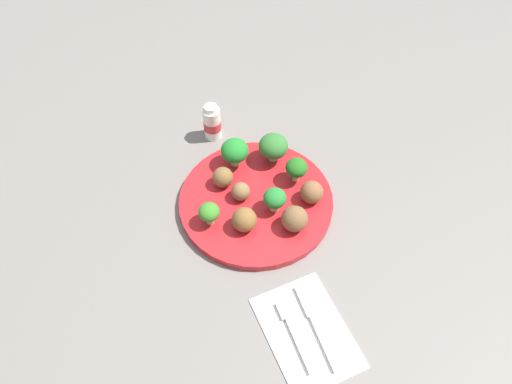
% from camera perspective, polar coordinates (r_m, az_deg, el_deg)
% --- Properties ---
extents(ground_plane, '(4.00, 4.00, 0.00)m').
position_cam_1_polar(ground_plane, '(0.88, -0.00, -1.42)').
color(ground_plane, slate).
extents(plate, '(0.28, 0.28, 0.02)m').
position_cam_1_polar(plate, '(0.88, -0.00, -1.11)').
color(plate, red).
rests_on(plate, ground_plane).
extents(broccoli_floret_mid_right, '(0.06, 0.06, 0.06)m').
position_cam_1_polar(broccoli_floret_mid_right, '(0.91, 2.07, 5.43)').
color(broccoli_floret_mid_right, '#90C771').
rests_on(broccoli_floret_mid_right, plate).
extents(broccoli_floret_center, '(0.05, 0.05, 0.06)m').
position_cam_1_polar(broccoli_floret_center, '(0.90, -2.52, 4.90)').
color(broccoli_floret_center, '#94CE6D').
rests_on(broccoli_floret_center, plate).
extents(broccoli_floret_mid_left, '(0.04, 0.04, 0.04)m').
position_cam_1_polar(broccoli_floret_mid_left, '(0.82, -5.60, -2.43)').
color(broccoli_floret_mid_left, '#99BF78').
rests_on(broccoli_floret_mid_left, plate).
extents(broccoli_floret_back_left, '(0.04, 0.04, 0.05)m').
position_cam_1_polar(broccoli_floret_back_left, '(0.88, 4.83, 2.85)').
color(broccoli_floret_back_left, '#A6CB76').
rests_on(broccoli_floret_back_left, plate).
extents(broccoli_floret_far_rim, '(0.04, 0.04, 0.05)m').
position_cam_1_polar(broccoli_floret_far_rim, '(0.84, 2.23, -0.79)').
color(broccoli_floret_far_rim, '#A8B872').
rests_on(broccoli_floret_far_rim, plate).
extents(meatball_front_right, '(0.04, 0.04, 0.04)m').
position_cam_1_polar(meatball_front_right, '(0.86, 6.62, -0.02)').
color(meatball_front_right, brown).
rests_on(meatball_front_right, plate).
extents(meatball_near_rim, '(0.04, 0.04, 0.04)m').
position_cam_1_polar(meatball_near_rim, '(0.82, -1.40, -3.29)').
color(meatball_near_rim, brown).
rests_on(meatball_near_rim, plate).
extents(meatball_mid_left, '(0.03, 0.03, 0.03)m').
position_cam_1_polar(meatball_mid_left, '(0.86, -1.82, 0.06)').
color(meatball_mid_left, brown).
rests_on(meatball_mid_left, plate).
extents(meatball_front_left, '(0.05, 0.05, 0.05)m').
position_cam_1_polar(meatball_front_left, '(0.82, 4.60, -3.18)').
color(meatball_front_left, brown).
rests_on(meatball_front_left, plate).
extents(meatball_far_rim, '(0.04, 0.04, 0.04)m').
position_cam_1_polar(meatball_far_rim, '(0.88, -3.97, 1.76)').
color(meatball_far_rim, brown).
rests_on(meatball_far_rim, plate).
extents(napkin, '(0.17, 0.12, 0.01)m').
position_cam_1_polar(napkin, '(0.77, 6.05, -16.21)').
color(napkin, white).
rests_on(napkin, ground_plane).
extents(fork, '(0.12, 0.03, 0.01)m').
position_cam_1_polar(fork, '(0.76, 4.59, -16.11)').
color(fork, silver).
rests_on(fork, napkin).
extents(knife, '(0.15, 0.03, 0.01)m').
position_cam_1_polar(knife, '(0.77, 7.09, -15.06)').
color(knife, silver).
rests_on(knife, napkin).
extents(yogurt_bottle, '(0.04, 0.04, 0.08)m').
position_cam_1_polar(yogurt_bottle, '(0.97, -5.23, 8.19)').
color(yogurt_bottle, white).
rests_on(yogurt_bottle, ground_plane).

